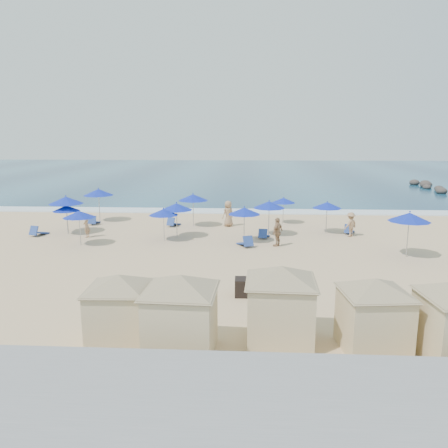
{
  "coord_description": "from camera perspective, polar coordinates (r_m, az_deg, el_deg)",
  "views": [
    {
      "loc": [
        1.36,
        -22.32,
        6.59
      ],
      "look_at": [
        -0.06,
        3.0,
        1.43
      ],
      "focal_mm": 35.0,
      "sensor_mm": 36.0,
      "label": 1
    }
  ],
  "objects": [
    {
      "name": "umbrella_3",
      "position": [
        27.75,
        -18.42,
        1.23
      ],
      "size": [
        1.95,
        1.95,
        2.22
      ],
      "color": "#A5A8AD",
      "rests_on": "ground"
    },
    {
      "name": "umbrella_6",
      "position": [
        27.7,
        -7.91,
        1.54
      ],
      "size": [
        1.87,
        1.87,
        2.13
      ],
      "color": "#A5A8AD",
      "rests_on": "ground"
    },
    {
      "name": "beach_chair_2",
      "position": [
        32.44,
        -6.68,
        0.15
      ],
      "size": [
        0.95,
        1.4,
        0.71
      ],
      "color": "#27428F",
      "rests_on": "ground"
    },
    {
      "name": "cabana_1",
      "position": [
        13.46,
        -5.69,
        -10.38
      ],
      "size": [
        4.41,
        4.41,
        2.77
      ],
      "color": "beige",
      "rests_on": "ground"
    },
    {
      "name": "surf_line",
      "position": [
        38.41,
        1.13,
        1.68
      ],
      "size": [
        160.0,
        2.5,
        0.08
      ],
      "primitive_type": "cube",
      "color": "white",
      "rests_on": "ground"
    },
    {
      "name": "umbrella_5",
      "position": [
        28.5,
        -6.23,
        2.26
      ],
      "size": [
        2.07,
        2.07,
        2.36
      ],
      "color": "#A5A8AD",
      "rests_on": "ground"
    },
    {
      "name": "beachgoer_3",
      "position": [
        32.07,
        0.56,
        1.37
      ],
      "size": [
        1.1,
        1.05,
        1.9
      ],
      "primitive_type": "imported",
      "rotation": [
        0.0,
        0.0,
        3.83
      ],
      "color": "#A77F5C",
      "rests_on": "ground"
    },
    {
      "name": "beach_chair_4",
      "position": [
        28.52,
        5.21,
        -1.41
      ],
      "size": [
        0.82,
        1.35,
        0.69
      ],
      "color": "#27428F",
      "rests_on": "ground"
    },
    {
      "name": "umbrella_11",
      "position": [
        25.74,
        23.06,
        0.84
      ],
      "size": [
        2.26,
        2.26,
        2.58
      ],
      "color": "#A5A8AD",
      "rests_on": "ground"
    },
    {
      "name": "umbrella_8",
      "position": [
        27.07,
        2.67,
        1.71
      ],
      "size": [
        2.02,
        2.02,
        2.29
      ],
      "color": "#A5A8AD",
      "rests_on": "ground"
    },
    {
      "name": "umbrella_2",
      "position": [
        35.15,
        -16.08,
        4.01
      ],
      "size": [
        2.31,
        2.31,
        2.63
      ],
      "color": "#A5A8AD",
      "rests_on": "ground"
    },
    {
      "name": "beachgoer_2",
      "position": [
        30.03,
        16.2,
        -0.05
      ],
      "size": [
        1.19,
        1.13,
        1.62
      ],
      "primitive_type": "imported",
      "rotation": [
        0.0,
        0.0,
        3.83
      ],
      "color": "#A77F5C",
      "rests_on": "ground"
    },
    {
      "name": "beach_chair_5",
      "position": [
        30.95,
        16.05,
        -0.77
      ],
      "size": [
        0.97,
        1.42,
        0.72
      ],
      "color": "#27428F",
      "rests_on": "ground"
    },
    {
      "name": "umbrella_0",
      "position": [
        31.13,
        -19.92,
        1.95
      ],
      "size": [
        1.82,
        1.82,
        2.07
      ],
      "color": "#A5A8AD",
      "rests_on": "ground"
    },
    {
      "name": "beach_chair_1",
      "position": [
        34.3,
        -16.66,
        0.36
      ],
      "size": [
        0.64,
        1.32,
        0.71
      ],
      "color": "#27428F",
      "rests_on": "ground"
    },
    {
      "name": "cabana_3",
      "position": [
        14.39,
        19.04,
        -9.99
      ],
      "size": [
        4.07,
        4.07,
        2.57
      ],
      "color": "beige",
      "rests_on": "ground"
    },
    {
      "name": "umbrella_10",
      "position": [
        30.4,
        13.32,
        2.41
      ],
      "size": [
        1.97,
        1.97,
        2.25
      ],
      "color": "#A5A8AD",
      "rests_on": "ground"
    },
    {
      "name": "umbrella_7",
      "position": [
        29.06,
        5.92,
        2.52
      ],
      "size": [
        2.11,
        2.11,
        2.4
      ],
      "color": "#A5A8AD",
      "rests_on": "ground"
    },
    {
      "name": "seawall",
      "position": [
        10.73,
        -4.99,
        -22.17
      ],
      "size": [
        160.0,
        6.1,
        1.22
      ],
      "color": "gray",
      "rests_on": "ground"
    },
    {
      "name": "cabana_2",
      "position": [
        14.23,
        7.42,
        -9.09
      ],
      "size": [
        4.47,
        4.47,
        2.81
      ],
      "color": "beige",
      "rests_on": "ground"
    },
    {
      "name": "beachgoer_1",
      "position": [
        26.49,
        7.0,
        -1.03
      ],
      "size": [
        0.94,
        1.09,
        1.76
      ],
      "primitive_type": "imported",
      "rotation": [
        0.0,
        0.0,
        4.11
      ],
      "color": "#A77F5C",
      "rests_on": "ground"
    },
    {
      "name": "cabana_0",
      "position": [
        14.45,
        -13.52,
        -9.65
      ],
      "size": [
        4.05,
        4.05,
        2.54
      ],
      "color": "beige",
      "rests_on": "ground"
    },
    {
      "name": "trash_bin",
      "position": [
        18.43,
        2.59,
        -8.23
      ],
      "size": [
        0.75,
        0.75,
        0.74
      ],
      "primitive_type": "cube",
      "rotation": [
        0.0,
        0.0,
        0.02
      ],
      "color": "black",
      "rests_on": "ground"
    },
    {
      "name": "ground",
      "position": [
        23.32,
        -0.27,
        -4.91
      ],
      "size": [
        160.0,
        160.0,
        0.0
      ],
      "primitive_type": "plane",
      "color": "#D3B186",
      "rests_on": "ground"
    },
    {
      "name": "umbrella_9",
      "position": [
        33.3,
        7.78,
        3.08
      ],
      "size": [
        1.8,
        1.8,
        2.04
      ],
      "color": "#A5A8AD",
      "rests_on": "ground"
    },
    {
      "name": "umbrella_4",
      "position": [
        31.93,
        -4.06,
        3.49
      ],
      "size": [
        2.18,
        2.18,
        2.48
      ],
      "color": "#A5A8AD",
      "rests_on": "ground"
    },
    {
      "name": "beach_chair_0",
      "position": [
        31.72,
        -23.15,
        -0.96
      ],
      "size": [
        0.94,
        1.45,
        0.73
      ],
      "color": "#27428F",
      "rests_on": "ground"
    },
    {
      "name": "beach_chair_3",
      "position": [
        26.34,
        2.86,
        -2.43
      ],
      "size": [
        1.09,
        1.46,
        0.74
      ],
      "color": "#27428F",
      "rests_on": "ground"
    },
    {
      "name": "umbrella_1",
      "position": [
        31.46,
        -19.94,
        2.93
      ],
      "size": [
        2.31,
        2.31,
        2.63
      ],
      "color": "#A5A8AD",
      "rests_on": "ground"
    },
    {
      "name": "ocean",
      "position": [
        77.61,
        2.21,
        6.65
      ],
      "size": [
        160.0,
        80.0,
        0.06
      ],
      "primitive_type": "cube",
      "color": "navy",
      "rests_on": "ground"
    },
    {
      "name": "beachgoer_0",
      "position": [
        29.96,
        -17.52,
        -0.18
      ],
      "size": [
        0.4,
        0.6,
        1.6
      ],
      "primitive_type": "imported",
      "rotation": [
        0.0,
        0.0,
        4.75
      ],
      "color": "#A77F5C",
      "rests_on": "ground"
    }
  ]
}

